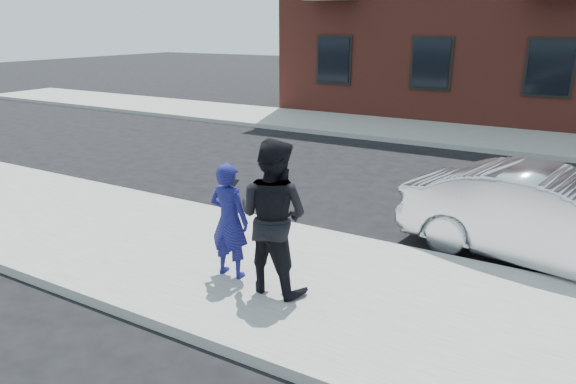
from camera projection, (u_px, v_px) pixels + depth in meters
The scene contains 8 objects.
ground at pixel (439, 317), 6.44m from camera, with size 100.00×100.00×0.00m, color black.
near_sidewalk at pixel (434, 321), 6.21m from camera, with size 50.00×3.50×0.15m, color gray.
near_curb at pixel (465, 264), 7.70m from camera, with size 50.00×0.10×0.15m, color #999691.
far_sidewalk at pixel (531, 142), 15.72m from camera, with size 50.00×3.50×0.15m, color gray.
far_curb at pixel (524, 155), 14.23m from camera, with size 50.00×0.10×0.15m, color #999691.
silver_sedan at pixel (552, 220), 7.63m from camera, with size 1.53×4.38×1.44m, color silver.
man_hoodie at pixel (229, 220), 6.96m from camera, with size 0.59×0.48×1.62m.
man_peacoat at pixel (273, 216), 6.53m from camera, with size 1.02×0.81×2.03m.
Camera 1 is at (1.14, -5.84, 3.48)m, focal length 32.00 mm.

